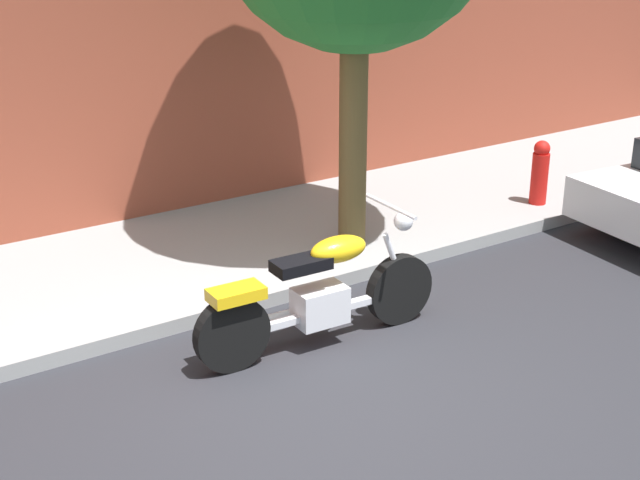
{
  "coord_description": "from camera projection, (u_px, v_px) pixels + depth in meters",
  "views": [
    {
      "loc": [
        -3.49,
        -5.07,
        3.66
      ],
      "look_at": [
        0.34,
        0.67,
        0.96
      ],
      "focal_mm": 50.95,
      "sensor_mm": 36.0,
      "label": 1
    }
  ],
  "objects": [
    {
      "name": "ground_plane",
      "position": [
        331.0,
        389.0,
        7.07
      ],
      "size": [
        60.0,
        60.0,
        0.0
      ],
      "primitive_type": "plane",
      "color": "#28282D"
    },
    {
      "name": "sidewalk",
      "position": [
        174.0,
        263.0,
        9.24
      ],
      "size": [
        18.71,
        2.62,
        0.14
      ],
      "primitive_type": "cube",
      "color": "#949494",
      "rests_on": "ground"
    },
    {
      "name": "fire_hydrant",
      "position": [
        539.0,
        178.0,
        10.66
      ],
      "size": [
        0.2,
        0.2,
        0.91
      ],
      "color": "red",
      "rests_on": "ground"
    },
    {
      "name": "motorcycle",
      "position": [
        319.0,
        295.0,
        7.59
      ],
      "size": [
        2.29,
        0.7,
        1.14
      ],
      "color": "black",
      "rests_on": "ground"
    }
  ]
}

